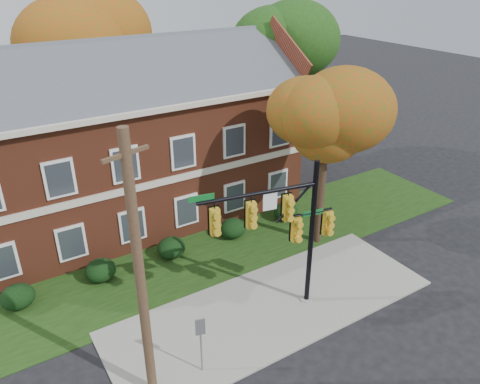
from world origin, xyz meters
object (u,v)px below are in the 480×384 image
sign_post (201,337)px  tree_right_rear (287,49)px  traffic_signal (286,225)px  hedge_far_left (18,297)px  tree_near_right (333,117)px  utility_pole (140,277)px  hedge_left (100,270)px  hedge_far_right (286,211)px  hedge_right (233,228)px  tree_far_rear (96,36)px  apartment_building (124,131)px  hedge_center (171,248)px

sign_post → tree_right_rear: bearing=60.6°
tree_right_rear → traffic_signal: 15.56m
hedge_far_left → tree_near_right: tree_near_right is taller
utility_pole → hedge_far_left: bearing=96.3°
hedge_left → traffic_signal: (5.82, -5.91, 3.52)m
hedge_far_right → utility_pole: size_ratio=0.15×
traffic_signal → sign_post: bearing=-153.1°
hedge_right → tree_right_rear: 12.50m
hedge_right → sign_post: sign_post is taller
tree_near_right → sign_post: (-9.33, -4.33, -5.05)m
hedge_far_left → hedge_right: (10.50, 0.00, 0.00)m
tree_far_rear → sign_post: 21.78m
hedge_right → hedge_far_right: 3.50m
tree_near_right → utility_pole: (-11.15, -4.20, -1.92)m
hedge_left → traffic_signal: size_ratio=0.22×
traffic_signal → sign_post: traffic_signal is taller
apartment_building → hedge_center: 6.89m
hedge_right → traffic_signal: bearing=-101.3°
hedge_right → hedge_far_right: same height
hedge_left → hedge_center: 3.50m
hedge_far_right → tree_right_rear: size_ratio=0.13×
hedge_far_right → hedge_left: bearing=180.0°
tree_right_rear → utility_pole: size_ratio=1.13×
traffic_signal → utility_pole: size_ratio=0.70×
hedge_far_left → sign_post: sign_post is taller
apartment_building → tree_right_rear: bearing=4.3°
hedge_center → tree_right_rear: bearing=28.4°
hedge_far_left → hedge_left: same height
apartment_building → tree_near_right: (7.22, -8.09, 1.68)m
hedge_far_left → hedge_right: 10.50m
hedge_far_right → tree_far_rear: 16.51m
apartment_building → hedge_far_left: bearing=-143.1°
hedge_right → sign_post: 9.16m
tree_near_right → utility_pole: utility_pole is taller
hedge_far_left → utility_pole: bearing=-66.4°
hedge_center → tree_far_rear: size_ratio=0.12×
hedge_far_right → tree_far_rear: (-5.66, 13.09, 8.32)m
hedge_far_left → hedge_center: (7.00, 0.00, 0.00)m
apartment_building → tree_far_rear: 8.84m
hedge_far_right → utility_pole: bearing=-147.2°
tree_far_rear → traffic_signal: (0.98, -19.01, -4.80)m
hedge_center → hedge_far_right: bearing=0.0°
tree_far_rear → utility_pole: (-5.27, -20.13, -4.09)m
hedge_center → hedge_far_right: 7.00m
tree_right_rear → hedge_left: bearing=-157.6°
apartment_building → hedge_left: bearing=-123.7°
tree_far_rear → hedge_far_left: bearing=-122.5°
hedge_far_right → tree_far_rear: size_ratio=0.12×
apartment_building → hedge_far_right: apartment_building is taller
hedge_far_left → tree_right_rear: tree_right_rear is taller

